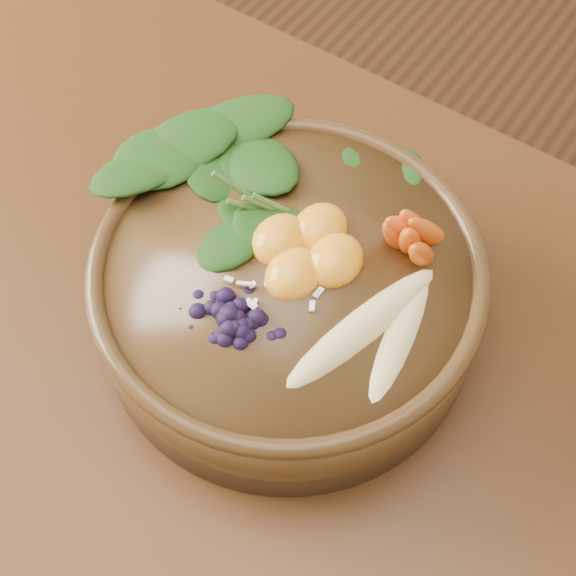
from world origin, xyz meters
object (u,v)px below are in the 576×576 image
stoneware_bowl (288,294)px  banana_halves (383,320)px  kale_heap (299,166)px  blueberry_pile (230,305)px  dining_table (13,338)px  mandarin_cluster (307,239)px  carrot_cluster (420,207)px

stoneware_bowl → banana_halves: 0.11m
kale_heap → stoneware_bowl: bearing=-61.5°
stoneware_bowl → blueberry_pile: (-0.01, -0.07, 0.07)m
dining_table → mandarin_cluster: (0.26, 0.15, 0.20)m
stoneware_bowl → mandarin_cluster: bearing=75.3°
kale_heap → mandarin_cluster: 0.07m
banana_halves → stoneware_bowl: bearing=-177.3°
stoneware_bowl → kale_heap: kale_heap is taller
stoneware_bowl → banana_halves: (0.09, -0.01, 0.06)m
stoneware_bowl → carrot_cluster: bearing=48.0°
stoneware_bowl → blueberry_pile: bearing=-95.5°
banana_halves → mandarin_cluster: (-0.09, 0.03, 0.00)m
stoneware_bowl → kale_heap: bearing=118.5°
stoneware_bowl → mandarin_cluster: mandarin_cluster is taller
carrot_cluster → blueberry_pile: bearing=-109.5°
dining_table → mandarin_cluster: size_ratio=15.47×
dining_table → blueberry_pile: 0.32m
kale_heap → banana_halves: (0.13, -0.08, -0.01)m
kale_heap → banana_halves: size_ratio=1.18×
dining_table → banana_halves: 0.42m
stoneware_bowl → blueberry_pile: blueberry_pile is taller
kale_heap → carrot_cluster: bearing=2.2°
carrot_cluster → blueberry_pile: (-0.08, -0.15, -0.02)m
mandarin_cluster → blueberry_pile: 0.09m
stoneware_bowl → banana_halves: bearing=-5.6°
dining_table → kale_heap: 0.36m
kale_heap → blueberry_pile: bearing=-76.5°
kale_heap → blueberry_pile: 0.15m
mandarin_cluster → blueberry_pile: blueberry_pile is taller
mandarin_cluster → kale_heap: bearing=129.9°
banana_halves → blueberry_pile: bearing=-141.5°
dining_table → stoneware_bowl: size_ratio=4.91×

